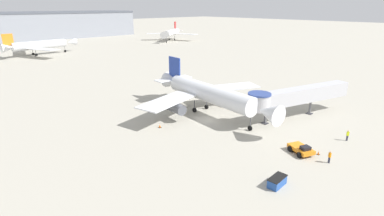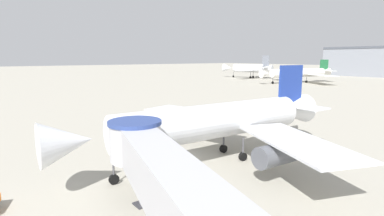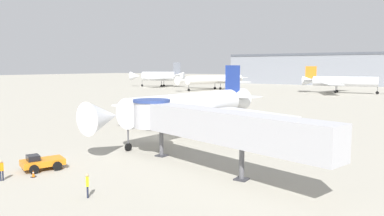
{
  "view_description": "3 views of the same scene",
  "coord_description": "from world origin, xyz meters",
  "px_view_note": "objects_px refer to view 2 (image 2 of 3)",
  "views": [
    {
      "loc": [
        -38.15,
        -37.14,
        20.65
      ],
      "look_at": [
        -2.19,
        1.66,
        2.47
      ],
      "focal_mm": 28.0,
      "sensor_mm": 36.0,
      "label": 1
    },
    {
      "loc": [
        25.18,
        -18.48,
        10.8
      ],
      "look_at": [
        -3.18,
        3.66,
        4.71
      ],
      "focal_mm": 28.0,
      "sensor_mm": 36.0,
      "label": 2
    },
    {
      "loc": [
        31.1,
        -40.06,
        9.61
      ],
      "look_at": [
        4.86,
        0.0,
        4.35
      ],
      "focal_mm": 35.0,
      "sensor_mm": 36.0,
      "label": 3
    }
  ],
  "objects_px": {
    "main_airplane": "(219,122)",
    "jet_bridge": "(170,184)",
    "background_jet_gray_tail": "(249,68)",
    "background_jet_green_tail": "(300,73)",
    "traffic_cone_port_wing": "(163,134)"
  },
  "relations": [
    {
      "from": "main_airplane",
      "to": "jet_bridge",
      "type": "height_order",
      "value": "main_airplane"
    },
    {
      "from": "jet_bridge",
      "to": "background_jet_gray_tail",
      "type": "bearing_deg",
      "value": 145.28
    },
    {
      "from": "background_jet_gray_tail",
      "to": "background_jet_green_tail",
      "type": "xyz_separation_m",
      "value": [
        34.09,
        -6.58,
        -0.81
      ]
    },
    {
      "from": "background_jet_gray_tail",
      "to": "background_jet_green_tail",
      "type": "height_order",
      "value": "background_jet_gray_tail"
    },
    {
      "from": "jet_bridge",
      "to": "background_jet_gray_tail",
      "type": "xyz_separation_m",
      "value": [
        -95.03,
        114.12,
        0.78
      ]
    },
    {
      "from": "main_airplane",
      "to": "background_jet_green_tail",
      "type": "bearing_deg",
      "value": 122.83
    },
    {
      "from": "main_airplane",
      "to": "background_jet_gray_tail",
      "type": "bearing_deg",
      "value": 134.61
    },
    {
      "from": "main_airplane",
      "to": "background_jet_green_tail",
      "type": "xyz_separation_m",
      "value": [
        -50.69,
        94.5,
        0.16
      ]
    },
    {
      "from": "traffic_cone_port_wing",
      "to": "background_jet_green_tail",
      "type": "relative_size",
      "value": 0.02
    },
    {
      "from": "main_airplane",
      "to": "background_jet_green_tail",
      "type": "distance_m",
      "value": 107.24
    },
    {
      "from": "background_jet_green_tail",
      "to": "background_jet_gray_tail",
      "type": "bearing_deg",
      "value": -176.86
    },
    {
      "from": "main_airplane",
      "to": "background_jet_gray_tail",
      "type": "xyz_separation_m",
      "value": [
        -84.77,
        101.08,
        0.97
      ]
    },
    {
      "from": "background_jet_green_tail",
      "to": "main_airplane",
      "type": "bearing_deg",
      "value": -47.73
    },
    {
      "from": "jet_bridge",
      "to": "background_jet_gray_tail",
      "type": "distance_m",
      "value": 148.51
    },
    {
      "from": "main_airplane",
      "to": "background_jet_gray_tail",
      "type": "distance_m",
      "value": 131.93
    }
  ]
}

